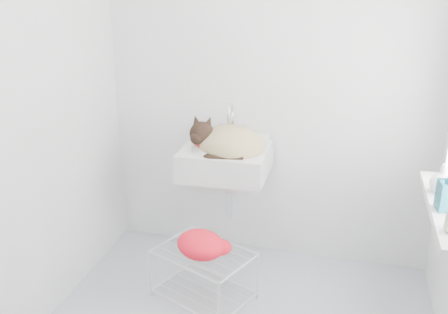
% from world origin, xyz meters
% --- Properties ---
extents(back_wall, '(2.20, 0.02, 2.50)m').
position_xyz_m(back_wall, '(0.00, 1.00, 1.25)').
color(back_wall, white).
rests_on(back_wall, ground).
extents(left_wall, '(0.02, 2.00, 2.50)m').
position_xyz_m(left_wall, '(-1.10, 0.00, 1.25)').
color(left_wall, white).
rests_on(left_wall, ground).
extents(windowsill, '(0.16, 0.88, 0.04)m').
position_xyz_m(windowsill, '(1.01, 0.20, 0.83)').
color(windowsill, white).
rests_on(windowsill, right_wall).
extents(sink, '(0.54, 0.47, 0.22)m').
position_xyz_m(sink, '(-0.23, 0.74, 0.85)').
color(sink, white).
rests_on(sink, back_wall).
extents(faucet, '(0.20, 0.14, 0.20)m').
position_xyz_m(faucet, '(-0.23, 0.92, 0.99)').
color(faucet, silver).
rests_on(faucet, sink).
extents(cat, '(0.48, 0.40, 0.29)m').
position_xyz_m(cat, '(-0.22, 0.72, 0.89)').
color(cat, tan).
rests_on(cat, sink).
extents(wire_rack, '(0.65, 0.57, 0.33)m').
position_xyz_m(wire_rack, '(-0.27, 0.33, 0.15)').
color(wire_rack, silver).
rests_on(wire_rack, floor).
extents(towel, '(0.39, 0.37, 0.13)m').
position_xyz_m(towel, '(-0.27, 0.29, 0.36)').
color(towel, red).
rests_on(towel, wire_rack).
extents(bottle_b, '(0.11, 0.11, 0.21)m').
position_xyz_m(bottle_b, '(1.00, 0.15, 0.85)').
color(bottle_b, '#125A6E').
rests_on(bottle_b, windowsill).
extents(bottle_c, '(0.13, 0.13, 0.15)m').
position_xyz_m(bottle_c, '(1.00, 0.36, 0.85)').
color(bottle_c, white).
rests_on(bottle_c, windowsill).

